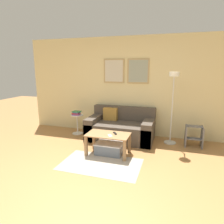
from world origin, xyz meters
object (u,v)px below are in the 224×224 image
object	(u,v)px
coffee_table	(108,138)
side_table	(77,122)
remote_control	(115,133)
step_stool	(194,136)
floor_lamp	(173,98)
cell_phone	(110,136)
book_stack	(76,113)
couch	(121,128)
storage_bin	(110,148)

from	to	relation	value
coffee_table	side_table	xyz separation A→B (m)	(-1.22, 1.01, -0.03)
remote_control	step_stool	distance (m)	1.88
floor_lamp	cell_phone	world-z (taller)	floor_lamp
book_stack	step_stool	size ratio (longest dim) A/B	0.51
couch	floor_lamp	xyz separation A→B (m)	(1.21, -0.11, 0.83)
couch	step_stool	bearing A→B (deg)	1.04
coffee_table	remote_control	distance (m)	0.18
couch	cell_phone	size ratio (longest dim) A/B	11.62
coffee_table	remote_control	world-z (taller)	remote_control
floor_lamp	step_stool	bearing A→B (deg)	15.67
floor_lamp	book_stack	bearing A→B (deg)	177.07
side_table	book_stack	world-z (taller)	book_stack
coffee_table	step_stool	xyz separation A→B (m)	(1.74, 1.01, -0.10)
couch	book_stack	world-z (taller)	couch
coffee_table	storage_bin	bearing A→B (deg)	67.62
remote_control	cell_phone	world-z (taller)	remote_control
coffee_table	storage_bin	size ratio (longest dim) A/B	1.53
storage_bin	cell_phone	xyz separation A→B (m)	(0.05, -0.13, 0.32)
book_stack	floor_lamp	bearing A→B (deg)	-2.93
floor_lamp	remote_control	size ratio (longest dim) A/B	11.22
couch	floor_lamp	distance (m)	1.47
coffee_table	cell_phone	size ratio (longest dim) A/B	6.31
coffee_table	side_table	world-z (taller)	side_table
storage_bin	step_stool	xyz separation A→B (m)	(1.72, 0.97, 0.13)
book_stack	cell_phone	xyz separation A→B (m)	(1.30, -1.07, -0.14)
remote_control	side_table	bearing A→B (deg)	111.18
storage_bin	side_table	xyz separation A→B (m)	(-1.24, 0.96, 0.20)
cell_phone	coffee_table	bearing A→B (deg)	98.14
storage_bin	step_stool	world-z (taller)	step_stool
storage_bin	side_table	size ratio (longest dim) A/B	1.09
floor_lamp	book_stack	xyz separation A→B (m)	(-2.45, 0.13, -0.53)
book_stack	remote_control	xyz separation A→B (m)	(1.35, -0.92, -0.13)
side_table	cell_phone	world-z (taller)	side_table
step_stool	book_stack	bearing A→B (deg)	-179.61
floor_lamp	remote_control	xyz separation A→B (m)	(-1.09, -0.80, -0.66)
cell_phone	book_stack	bearing A→B (deg)	109.92
coffee_table	book_stack	bearing A→B (deg)	141.13
floor_lamp	book_stack	world-z (taller)	floor_lamp
storage_bin	book_stack	distance (m)	1.63
coffee_table	book_stack	world-z (taller)	book_stack
side_table	step_stool	xyz separation A→B (m)	(2.95, 0.00, -0.07)
couch	coffee_table	world-z (taller)	couch
couch	floor_lamp	size ratio (longest dim) A/B	0.97
storage_bin	floor_lamp	distance (m)	1.76
step_stool	remote_control	bearing A→B (deg)	-149.68
remote_control	storage_bin	bearing A→B (deg)	158.31
storage_bin	remote_control	distance (m)	0.35
coffee_table	storage_bin	world-z (taller)	coffee_table
coffee_table	floor_lamp	bearing A→B (deg)	35.33
remote_control	step_stool	xyz separation A→B (m)	(1.61, 0.94, -0.20)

